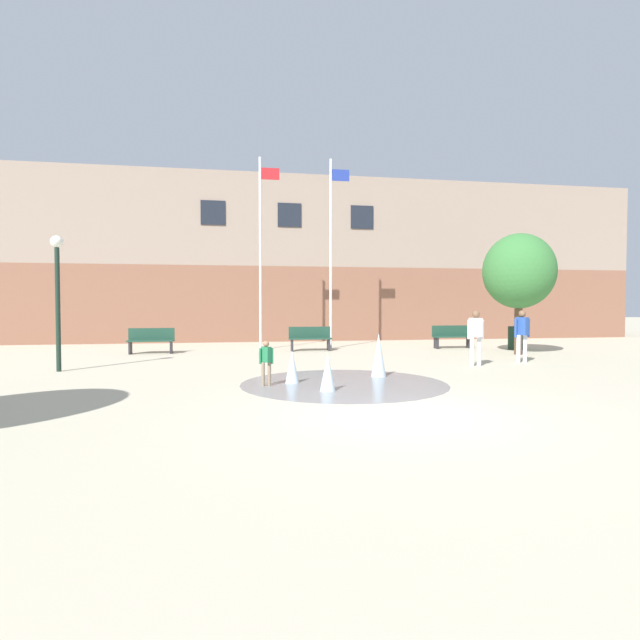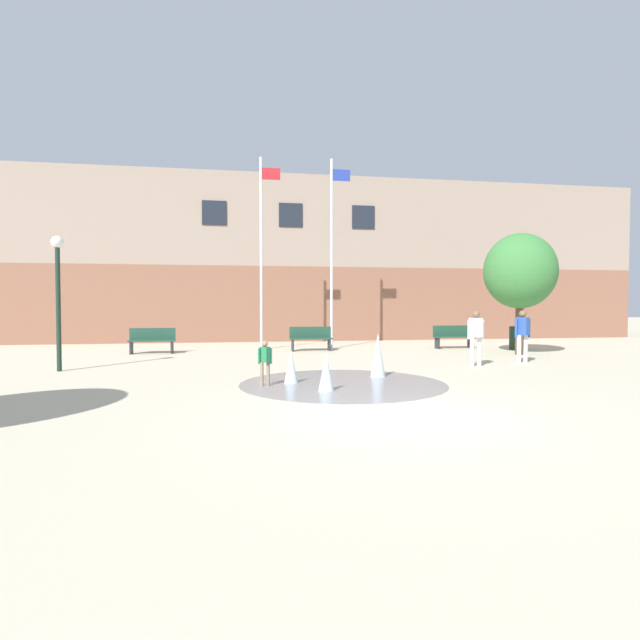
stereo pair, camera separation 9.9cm
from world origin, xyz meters
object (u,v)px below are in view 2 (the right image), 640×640
park_bench_under_left_flagpole (311,338)px  lamp_post_left_lane (58,282)px  adult_near_bench (523,332)px  street_tree_near_building (520,271)px  trash_can (517,338)px  flagpole_right (332,248)px  park_bench_left_of_flagpoles (152,340)px  flagpole_left (262,248)px  adult_watching (476,334)px  park_bench_under_right_flagpole (453,336)px  child_with_pink_shirt (265,359)px

park_bench_under_left_flagpole → lamp_post_left_lane: size_ratio=0.45×
adult_near_bench → street_tree_near_building: (1.27, 2.26, 1.98)m
trash_can → street_tree_near_building: street_tree_near_building is taller
flagpole_right → street_tree_near_building: size_ratio=1.77×
park_bench_left_of_flagpoles → lamp_post_left_lane: (-1.64, -4.49, 1.88)m
park_bench_under_left_flagpole → lamp_post_left_lane: lamp_post_left_lane is taller
park_bench_under_left_flagpole → trash_can: park_bench_under_left_flagpole is taller
flagpole_left → trash_can: flagpole_left is taller
adult_watching → lamp_post_left_lane: 11.50m
park_bench_under_left_flagpole → adult_near_bench: (5.74, -4.88, 0.45)m
park_bench_under_right_flagpole → flagpole_left: (-7.58, 0.75, 3.48)m
child_with_pink_shirt → adult_near_bench: bearing=69.0°
adult_near_bench → trash_can: size_ratio=1.77×
park_bench_under_left_flagpole → adult_watching: (3.96, -5.42, 0.45)m
park_bench_left_of_flagpoles → adult_near_bench: bearing=-22.6°
park_bench_under_right_flagpole → flagpole_left: size_ratio=0.21×
adult_watching → flagpole_left: (-5.75, 6.26, 3.03)m
flagpole_right → street_tree_near_building: (6.02, -3.46, -1.08)m
lamp_post_left_lane → park_bench_under_left_flagpole: bearing=31.7°
flagpole_right → park_bench_under_right_flagpole: bearing=-8.8°
park_bench_under_right_flagpole → trash_can: size_ratio=1.78×
park_bench_under_left_flagpole → trash_can: (7.98, -0.86, -0.03)m
lamp_post_left_lane → flagpole_left: bearing=43.9°
adult_watching → trash_can: bearing=-65.1°
street_tree_near_building → child_with_pink_shirt: bearing=-150.3°
child_with_pink_shirt → park_bench_under_right_flagpole: bearing=93.3°
park_bench_left_of_flagpoles → street_tree_near_building: 13.26m
park_bench_under_right_flagpole → flagpole_left: bearing=174.4°
park_bench_under_right_flagpole → street_tree_near_building: size_ratio=0.38×
lamp_post_left_lane → street_tree_near_building: bearing=7.7°
park_bench_left_of_flagpoles → park_bench_under_left_flagpole: bearing=0.8°
child_with_pink_shirt → flagpole_left: flagpole_left is taller
adult_near_bench → trash_can: adult_near_bench is taller
flagpole_left → lamp_post_left_lane: bearing=-136.1°
adult_watching → street_tree_near_building: 4.59m
adult_watching → flagpole_left: bearing=18.9°
adult_near_bench → adult_watching: 1.86m
park_bench_under_right_flagpole → adult_watching: bearing=-108.3°
flagpole_left → flagpole_right: size_ratio=0.99×
park_bench_left_of_flagpoles → flagpole_left: (3.98, 0.92, 3.48)m
child_with_pink_shirt → street_tree_near_building: 10.83m
park_bench_left_of_flagpoles → adult_watching: bearing=-28.7°
park_bench_under_left_flagpole → trash_can: size_ratio=1.78×
adult_watching → trash_can: 6.10m
trash_can → street_tree_near_building: (-0.97, -1.76, 2.47)m
flagpole_left → trash_can: size_ratio=8.27×
park_bench_under_right_flagpole → adult_watching: 5.83m
adult_watching → flagpole_left: 9.02m
lamp_post_left_lane → street_tree_near_building: street_tree_near_building is taller
child_with_pink_shirt → park_bench_left_of_flagpoles: bearing=163.3°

